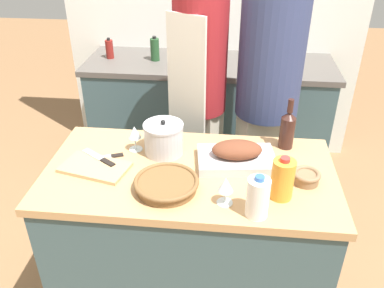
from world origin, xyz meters
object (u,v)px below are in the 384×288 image
wicker_basket (166,184)px  person_cook_guest (267,93)px  roasting_pan (237,156)px  wine_glass_right (135,133)px  condiment_bottle_short (109,49)px  stand_mixer (275,49)px  stock_pot (164,138)px  cutting_board (95,167)px  wine_bottle_green (287,129)px  knife_paring (109,157)px  knife_chef (100,158)px  wine_glass_left (226,186)px  condiment_bottle_tall (155,49)px  person_cook_aproned (200,87)px  juice_jug (282,179)px  milk_jug (258,197)px  mixing_bowl (306,177)px

wicker_basket → person_cook_guest: bearing=61.0°
roasting_pan → wine_glass_right: size_ratio=2.95×
roasting_pan → condiment_bottle_short: 1.63m
wicker_basket → stand_mixer: 1.58m
roasting_pan → stock_pot: 0.37m
condiment_bottle_short → person_cook_guest: (1.16, -0.68, -0.01)m
roasting_pan → wine_glass_right: 0.52m
cutting_board → wine_bottle_green: 0.96m
wine_bottle_green → knife_paring: size_ratio=1.72×
roasting_pan → stock_pot: bearing=169.7°
wine_glass_right → knife_chef: (-0.15, -0.13, -0.07)m
roasting_pan → wine_glass_left: 0.31m
roasting_pan → person_cook_guest: bearing=74.4°
wicker_basket → condiment_bottle_tall: 1.56m
wine_glass_left → wine_glass_right: wine_glass_right is taller
knife_paring → person_cook_aproned: size_ratio=0.09×
knife_chef → roasting_pan: bearing=4.6°
wine_glass_left → stand_mixer: size_ratio=0.39×
roasting_pan → knife_paring: size_ratio=2.53×
wine_glass_left → person_cook_aproned: 0.94m
juice_jug → person_cook_aproned: (-0.42, 0.85, 0.03)m
cutting_board → knife_paring: bearing=71.4°
stand_mixer → condiment_bottle_short: stand_mixer is taller
wine_bottle_green → condiment_bottle_tall: size_ratio=1.45×
knife_chef → condiment_bottle_tall: bearing=88.9°
milk_jug → stand_mixer: size_ratio=0.58×
mixing_bowl → stand_mixer: size_ratio=0.39×
wine_glass_left → knife_paring: 0.66m
wine_glass_left → wine_glass_right: (-0.46, 0.38, 0.00)m
knife_paring → person_cook_guest: 1.02m
milk_jug → wine_glass_left: 0.14m
condiment_bottle_short → person_cook_aproned: person_cook_aproned is taller
knife_paring → wine_glass_right: bearing=36.7°
wine_bottle_green → condiment_bottle_tall: bearing=128.5°
stand_mixer → condiment_bottle_short: size_ratio=2.08×
milk_jug → condiment_bottle_tall: size_ratio=1.03×
juice_jug → person_cook_guest: size_ratio=0.11×
wine_glass_right → person_cook_guest: size_ratio=0.08×
roasting_pan → wicker_basket: size_ratio=1.37×
person_cook_aproned → wine_bottle_green: bearing=-16.3°
juice_jug → wine_bottle_green: bearing=82.1°
person_cook_guest → wine_glass_right: bearing=-160.0°
roasting_pan → condiment_bottle_tall: condiment_bottle_tall is taller
roasting_pan → stand_mixer: stand_mixer is taller
stock_pot → juice_jug: 0.63m
stock_pot → milk_jug: size_ratio=1.05×
wicker_basket → wine_glass_right: 0.38m
cutting_board → mixing_bowl: bearing=-0.2°
juice_jug → condiment_bottle_short: (-1.17, 1.53, 0.02)m
milk_jug → condiment_bottle_short: size_ratio=1.21×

